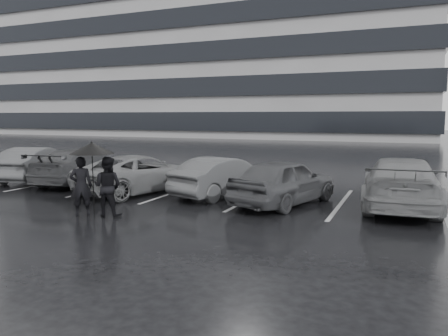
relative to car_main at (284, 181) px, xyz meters
name	(u,v)px	position (x,y,z in m)	size (l,w,h in m)	color
ground	(204,210)	(-1.83, -1.70, -0.69)	(160.00, 160.00, 0.00)	black
office_building	(209,34)	(-23.83, 46.30, 13.65)	(61.00, 26.00, 29.00)	#98979A
car_main	(284,181)	(0.00, 0.00, 0.00)	(1.64, 4.07, 1.39)	black
car_west_a	(224,176)	(-2.22, 0.61, -0.05)	(1.37, 3.92, 1.29)	#2C2D2F
car_west_b	(140,173)	(-5.18, 0.15, -0.04)	(2.16, 4.68, 1.30)	#525255
car_west_c	(82,166)	(-8.41, 0.90, -0.01)	(1.92, 4.72, 1.37)	black
car_west_d	(37,164)	(-10.65, 0.81, -0.01)	(1.45, 4.17, 1.37)	#2C2D2F
car_east	(400,183)	(3.22, 0.82, 0.04)	(2.06, 5.06, 1.47)	#525255
pedestrian_left	(81,186)	(-4.59, -3.50, 0.10)	(0.58, 0.38, 1.58)	black
pedestrian_right	(107,187)	(-3.88, -3.32, 0.10)	(0.77, 0.60, 1.58)	black
umbrella	(92,148)	(-4.27, -3.41, 1.10)	(1.16, 1.16, 1.97)	black
stall_stripes	(215,194)	(-2.63, 0.80, -0.69)	(19.72, 5.00, 0.00)	#A4A4A6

